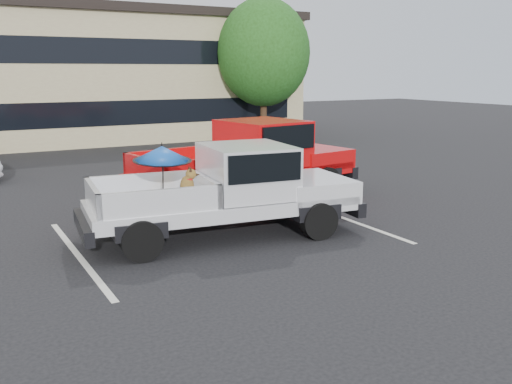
{
  "coord_description": "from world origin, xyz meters",
  "views": [
    {
      "loc": [
        -5.03,
        -8.41,
        3.37
      ],
      "look_at": [
        -0.32,
        0.04,
        1.3
      ],
      "focal_mm": 40.0,
      "sensor_mm": 36.0,
      "label": 1
    }
  ],
  "objects_px": {
    "tree_back": "(149,52)",
    "red_pickup": "(257,157)",
    "silver_pickup": "(237,186)",
    "tree_right": "(264,53)"
  },
  "relations": [
    {
      "from": "tree_right",
      "to": "silver_pickup",
      "type": "bearing_deg",
      "value": -121.76
    },
    {
      "from": "tree_right",
      "to": "red_pickup",
      "type": "bearing_deg",
      "value": -120.6
    },
    {
      "from": "silver_pickup",
      "to": "red_pickup",
      "type": "distance_m",
      "value": 3.43
    },
    {
      "from": "tree_back",
      "to": "red_pickup",
      "type": "xyz_separation_m",
      "value": [
        -3.76,
        -19.44,
        -3.27
      ]
    },
    {
      "from": "tree_right",
      "to": "tree_back",
      "type": "bearing_deg",
      "value": 110.56
    },
    {
      "from": "tree_back",
      "to": "silver_pickup",
      "type": "relative_size",
      "value": 1.21
    },
    {
      "from": "tree_back",
      "to": "silver_pickup",
      "type": "bearing_deg",
      "value": -104.62
    },
    {
      "from": "red_pickup",
      "to": "tree_right",
      "type": "bearing_deg",
      "value": 50.61
    },
    {
      "from": "tree_right",
      "to": "red_pickup",
      "type": "xyz_separation_m",
      "value": [
        -6.76,
        -11.44,
        -3.07
      ]
    },
    {
      "from": "tree_back",
      "to": "red_pickup",
      "type": "bearing_deg",
      "value": -100.96
    }
  ]
}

